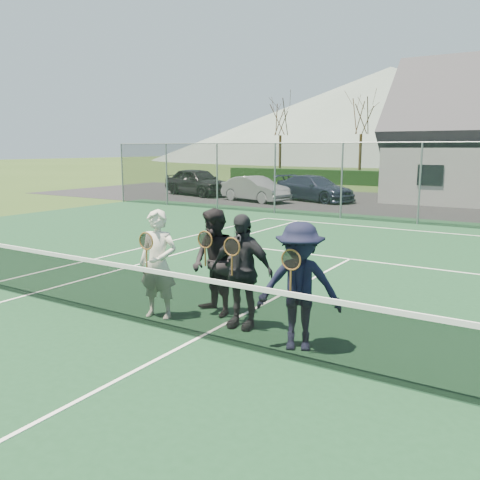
{
  "coord_description": "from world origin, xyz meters",
  "views": [
    {
      "loc": [
        4.32,
        -5.73,
        2.8
      ],
      "look_at": [
        -0.22,
        1.5,
        1.25
      ],
      "focal_mm": 38.0,
      "sensor_mm": 36.0,
      "label": 1
    }
  ],
  "objects": [
    {
      "name": "perimeter_fence",
      "position": [
        0.0,
        13.5,
        1.52
      ],
      "size": [
        30.07,
        0.07,
        3.02
      ],
      "color": "slate",
      "rests_on": "ground"
    },
    {
      "name": "car_a",
      "position": [
        -13.97,
        18.63,
        0.81
      ],
      "size": [
        5.11,
        3.14,
        1.62
      ],
      "primitive_type": "imported",
      "rotation": [
        0.0,
        0.0,
        1.3
      ],
      "color": "black",
      "rests_on": "ground"
    },
    {
      "name": "hill_west",
      "position": [
        -25.0,
        95.0,
        9.0
      ],
      "size": [
        110.0,
        110.0,
        18.0
      ],
      "primitive_type": "cone",
      "color": "#586A60",
      "rests_on": "ground"
    },
    {
      "name": "player_c",
      "position": [
        0.27,
        0.77,
        0.92
      ],
      "size": [
        1.09,
        0.54,
        1.8
      ],
      "color": "black",
      "rests_on": "court_surface"
    },
    {
      "name": "car_c",
      "position": [
        -6.7,
        19.26,
        0.68
      ],
      "size": [
        5.03,
        3.22,
        1.36
      ],
      "primitive_type": "imported",
      "rotation": [
        0.0,
        0.0,
        1.27
      ],
      "color": "#1B2036",
      "rests_on": "ground"
    },
    {
      "name": "player_a",
      "position": [
        -1.13,
        0.43,
        0.92
      ],
      "size": [
        0.74,
        0.57,
        1.8
      ],
      "color": "silver",
      "rests_on": "court_surface"
    },
    {
      "name": "court_markings",
      "position": [
        0.0,
        0.0,
        0.02
      ],
      "size": [
        11.03,
        23.83,
        0.01
      ],
      "color": "white",
      "rests_on": "court_surface"
    },
    {
      "name": "tree_b",
      "position": [
        -9.0,
        33.0,
        5.79
      ],
      "size": [
        3.2,
        3.2,
        7.77
      ],
      "color": "#352513",
      "rests_on": "ground"
    },
    {
      "name": "tennis_net",
      "position": [
        0.0,
        0.0,
        0.54
      ],
      "size": [
        11.68,
        0.08,
        1.1
      ],
      "color": "slate",
      "rests_on": "ground"
    },
    {
      "name": "car_b",
      "position": [
        -9.24,
        17.37,
        0.66
      ],
      "size": [
        4.24,
        2.39,
        1.32
      ],
      "primitive_type": "imported",
      "rotation": [
        0.0,
        0.0,
        1.31
      ],
      "color": "gray",
      "rests_on": "ground"
    },
    {
      "name": "court_surface",
      "position": [
        0.0,
        0.0,
        0.01
      ],
      "size": [
        30.0,
        30.0,
        0.02
      ],
      "primitive_type": "cube",
      "color": "#14381E",
      "rests_on": "ground"
    },
    {
      "name": "ground",
      "position": [
        0.0,
        20.0,
        0.0
      ],
      "size": [
        220.0,
        220.0,
        0.0
      ],
      "primitive_type": "plane",
      "color": "#294117",
      "rests_on": "ground"
    },
    {
      "name": "tarmac_carpark",
      "position": [
        -4.0,
        20.0,
        0.01
      ],
      "size": [
        40.0,
        12.0,
        0.01
      ],
      "primitive_type": "cube",
      "color": "black",
      "rests_on": "ground"
    },
    {
      "name": "player_d",
      "position": [
        1.42,
        0.43,
        0.92
      ],
      "size": [
        1.33,
        1.08,
        1.8
      ],
      "color": "black",
      "rests_on": "court_surface"
    },
    {
      "name": "player_b",
      "position": [
        -0.42,
        1.04,
        0.92
      ],
      "size": [
        1.07,
        0.96,
        1.8
      ],
      "color": "black",
      "rests_on": "court_surface"
    },
    {
      "name": "tree_a",
      "position": [
        -16.0,
        33.0,
        5.79
      ],
      "size": [
        3.2,
        3.2,
        7.77
      ],
      "color": "#342313",
      "rests_on": "ground"
    }
  ]
}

